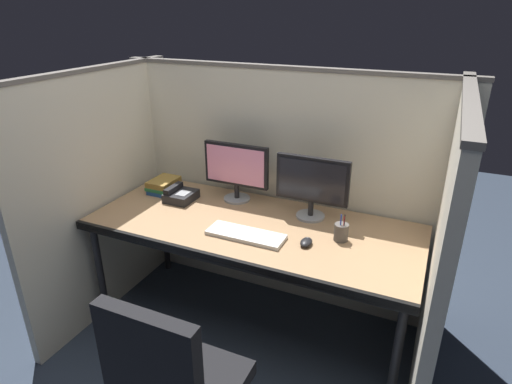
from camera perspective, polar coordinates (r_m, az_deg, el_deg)
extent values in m
plane|color=#2D3847|center=(2.70, -3.26, -21.05)|extent=(8.00, 8.00, 0.00)
cube|color=beige|center=(2.84, 3.27, 0.20)|extent=(2.20, 0.05, 1.55)
cube|color=#605B56|center=(2.63, 3.67, 16.16)|extent=(2.21, 0.06, 0.02)
cube|color=beige|center=(2.92, -19.40, -0.50)|extent=(0.05, 1.40, 1.55)
cube|color=#605B56|center=(2.72, -21.67, 14.86)|extent=(0.06, 1.41, 0.02)
cube|color=beige|center=(2.20, 22.89, -9.12)|extent=(0.05, 1.40, 1.55)
cube|color=#605B56|center=(1.93, 26.58, 11.15)|extent=(0.06, 1.41, 0.02)
cube|color=#997551|center=(2.49, -0.47, -4.64)|extent=(1.90, 0.80, 0.04)
cube|color=black|center=(2.19, -4.75, -9.02)|extent=(1.90, 0.02, 0.05)
cylinder|color=black|center=(2.90, -19.92, -10.33)|extent=(0.04, 0.04, 0.70)
cylinder|color=black|center=(2.26, 17.96, -20.94)|extent=(0.04, 0.04, 0.70)
cylinder|color=black|center=(3.33, -12.04, -4.70)|extent=(0.04, 0.04, 0.70)
cylinder|color=black|center=(2.80, 19.83, -11.59)|extent=(0.04, 0.04, 0.70)
cube|color=black|center=(1.65, -13.88, -21.97)|extent=(0.40, 0.06, 0.48)
cylinder|color=gray|center=(2.79, -2.54, -0.86)|extent=(0.17, 0.17, 0.01)
cylinder|color=black|center=(2.77, -2.56, 0.12)|extent=(0.03, 0.03, 0.09)
cube|color=black|center=(2.70, -2.63, 3.63)|extent=(0.43, 0.03, 0.27)
cube|color=pink|center=(2.69, -2.80, 3.51)|extent=(0.39, 0.01, 0.23)
cylinder|color=gray|center=(2.58, 7.22, -3.16)|extent=(0.17, 0.17, 0.01)
cylinder|color=black|center=(2.55, 7.28, -2.12)|extent=(0.03, 0.03, 0.09)
cube|color=black|center=(2.48, 7.49, 1.63)|extent=(0.43, 0.03, 0.27)
cube|color=black|center=(2.47, 7.37, 1.49)|extent=(0.39, 0.01, 0.23)
cube|color=silver|center=(2.35, -1.37, -5.69)|extent=(0.43, 0.15, 0.02)
ellipsoid|color=black|center=(2.28, 6.67, -6.63)|extent=(0.06, 0.10, 0.03)
cylinder|color=#59595B|center=(2.29, 6.83, -6.14)|extent=(0.01, 0.01, 0.01)
cube|color=#1E478C|center=(2.97, -12.00, 0.34)|extent=(0.15, 0.21, 0.03)
cube|color=#26723F|center=(2.97, -12.21, 0.80)|extent=(0.15, 0.21, 0.02)
cube|color=olive|center=(2.96, -12.17, 1.33)|extent=(0.15, 0.21, 0.04)
cube|color=black|center=(2.81, -9.91, -0.54)|extent=(0.17, 0.19, 0.06)
cube|color=black|center=(2.82, -10.90, 0.48)|extent=(0.04, 0.17, 0.03)
cube|color=gray|center=(2.78, -9.63, -0.16)|extent=(0.07, 0.09, 0.00)
cylinder|color=#4C4742|center=(2.34, 11.23, -5.26)|extent=(0.08, 0.08, 0.09)
cylinder|color=red|center=(2.32, 11.54, -4.71)|extent=(0.01, 0.01, 0.14)
cylinder|color=#263FB2|center=(2.32, 11.13, -4.57)|extent=(0.01, 0.01, 0.15)
cylinder|color=black|center=(2.31, 11.58, -4.61)|extent=(0.01, 0.01, 0.15)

